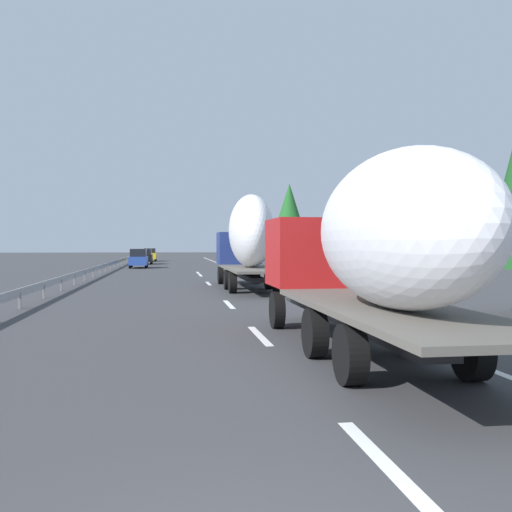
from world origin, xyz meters
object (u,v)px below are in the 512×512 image
road_sign (249,247)px  car_black_suv (144,256)px  truck_lead (248,239)px  truck_trailing (371,245)px  car_yellow_coupe (150,255)px  car_blue_sedan (139,258)px

road_sign → car_black_suv: bearing=30.1°
truck_lead → truck_trailing: (-18.97, -0.00, -0.31)m
car_yellow_coupe → car_black_suv: car_black_suv is taller
car_blue_sedan → car_black_suv: bearing=-0.5°
truck_lead → car_blue_sedan: size_ratio=2.92×
car_yellow_coupe → car_blue_sedan: (-23.29, 0.31, 0.04)m
truck_lead → car_yellow_coupe: (51.92, 6.93, -1.75)m
car_yellow_coupe → car_black_suv: size_ratio=0.97×
car_blue_sedan → car_yellow_coupe: bearing=-0.8°
car_yellow_coupe → road_sign: (-29.69, -10.03, 1.19)m
car_yellow_coupe → car_blue_sedan: 23.29m
road_sign → car_blue_sedan: bearing=58.3°
truck_lead → car_blue_sedan: truck_lead is taller
car_black_suv → truck_trailing: bearing=-173.1°
truck_lead → road_sign: truck_lead is taller
car_blue_sedan → road_sign: 12.22m
car_yellow_coupe → road_sign: 31.36m
car_yellow_coupe → car_blue_sedan: bearing=179.2°
car_black_suv → car_blue_sedan: (-11.31, 0.09, 0.04)m
car_black_suv → road_sign: 20.49m
car_yellow_coupe → road_sign: bearing=-161.3°
truck_trailing → car_black_suv: bearing=6.9°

